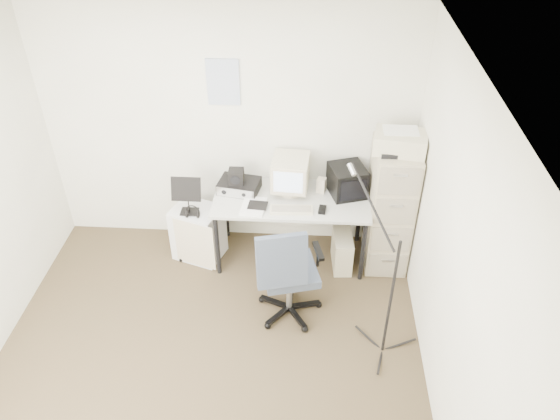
# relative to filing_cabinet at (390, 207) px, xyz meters

# --- Properties ---
(floor) EXTENTS (3.60, 3.60, 0.01)m
(floor) POSITION_rel_filing_cabinet_xyz_m (-1.58, -1.48, -0.66)
(floor) COLOR #423925
(floor) RESTS_ON ground
(ceiling) EXTENTS (3.60, 3.60, 0.01)m
(ceiling) POSITION_rel_filing_cabinet_xyz_m (-1.58, -1.48, 1.85)
(ceiling) COLOR white
(ceiling) RESTS_ON ground
(wall_back) EXTENTS (3.60, 0.02, 2.50)m
(wall_back) POSITION_rel_filing_cabinet_xyz_m (-1.58, 0.32, 0.60)
(wall_back) COLOR white
(wall_back) RESTS_ON ground
(wall_right) EXTENTS (0.02, 3.60, 2.50)m
(wall_right) POSITION_rel_filing_cabinet_xyz_m (0.22, -1.48, 0.60)
(wall_right) COLOR white
(wall_right) RESTS_ON ground
(wall_calendar) EXTENTS (0.30, 0.02, 0.44)m
(wall_calendar) POSITION_rel_filing_cabinet_xyz_m (-1.60, 0.31, 1.10)
(wall_calendar) COLOR white
(wall_calendar) RESTS_ON wall_back
(filing_cabinet) EXTENTS (0.40, 0.60, 1.30)m
(filing_cabinet) POSITION_rel_filing_cabinet_xyz_m (0.00, 0.00, 0.00)
(filing_cabinet) COLOR #C0B289
(filing_cabinet) RESTS_ON floor
(printer) EXTENTS (0.50, 0.38, 0.17)m
(printer) POSITION_rel_filing_cabinet_xyz_m (0.00, -0.05, 0.74)
(printer) COLOR beige
(printer) RESTS_ON filing_cabinet
(desk) EXTENTS (1.50, 0.70, 0.73)m
(desk) POSITION_rel_filing_cabinet_xyz_m (-0.95, -0.03, -0.29)
(desk) COLOR beige
(desk) RESTS_ON floor
(crt_monitor) EXTENTS (0.36, 0.38, 0.38)m
(crt_monitor) POSITION_rel_filing_cabinet_xyz_m (-0.97, 0.08, 0.27)
(crt_monitor) COLOR beige
(crt_monitor) RESTS_ON desk
(crt_tv) EXTENTS (0.40, 0.42, 0.29)m
(crt_tv) POSITION_rel_filing_cabinet_xyz_m (-0.42, 0.09, 0.22)
(crt_tv) COLOR black
(crt_tv) RESTS_ON desk
(desk_speaker) EXTENTS (0.10, 0.10, 0.15)m
(desk_speaker) POSITION_rel_filing_cabinet_xyz_m (-0.67, 0.10, 0.16)
(desk_speaker) COLOR beige
(desk_speaker) RESTS_ON desk
(keyboard) EXTENTS (0.40, 0.16, 0.02)m
(keyboard) POSITION_rel_filing_cabinet_xyz_m (-0.94, -0.24, 0.09)
(keyboard) COLOR beige
(keyboard) RESTS_ON desk
(mouse) EXTENTS (0.08, 0.12, 0.03)m
(mouse) POSITION_rel_filing_cabinet_xyz_m (-0.65, -0.22, 0.10)
(mouse) COLOR black
(mouse) RESTS_ON desk
(radio_receiver) EXTENTS (0.43, 0.34, 0.11)m
(radio_receiver) POSITION_rel_filing_cabinet_xyz_m (-1.47, 0.07, 0.14)
(radio_receiver) COLOR black
(radio_receiver) RESTS_ON desk
(radio_speaker) EXTENTS (0.14, 0.13, 0.14)m
(radio_speaker) POSITION_rel_filing_cabinet_xyz_m (-1.49, 0.04, 0.26)
(radio_speaker) COLOR black
(radio_speaker) RESTS_ON radio_receiver
(papers) EXTENTS (0.24, 0.32, 0.02)m
(papers) POSITION_rel_filing_cabinet_xyz_m (-1.30, -0.20, 0.09)
(papers) COLOR white
(papers) RESTS_ON desk
(pc_tower) EXTENTS (0.20, 0.41, 0.37)m
(pc_tower) POSITION_rel_filing_cabinet_xyz_m (-0.43, -0.13, -0.46)
(pc_tower) COLOR beige
(pc_tower) RESTS_ON floor
(office_chair) EXTENTS (0.73, 0.73, 1.04)m
(office_chair) POSITION_rel_filing_cabinet_xyz_m (-0.93, -0.81, -0.13)
(office_chair) COLOR #393E48
(office_chair) RESTS_ON floor
(side_cart) EXTENTS (0.55, 0.50, 0.57)m
(side_cart) POSITION_rel_filing_cabinet_xyz_m (-1.89, -0.06, -0.36)
(side_cart) COLOR silver
(side_cart) RESTS_ON floor
(music_stand) EXTENTS (0.32, 0.24, 0.41)m
(music_stand) POSITION_rel_filing_cabinet_xyz_m (-1.94, -0.11, 0.13)
(music_stand) COLOR black
(music_stand) RESTS_ON side_cart
(headphones) EXTENTS (0.15, 0.15, 0.03)m
(headphones) POSITION_rel_filing_cabinet_xyz_m (-1.90, -0.18, -0.03)
(headphones) COLOR black
(headphones) RESTS_ON side_cart
(mic_stand) EXTENTS (0.03, 0.03, 1.58)m
(mic_stand) POSITION_rel_filing_cabinet_xyz_m (-0.11, -1.21, 0.14)
(mic_stand) COLOR black
(mic_stand) RESTS_ON floor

